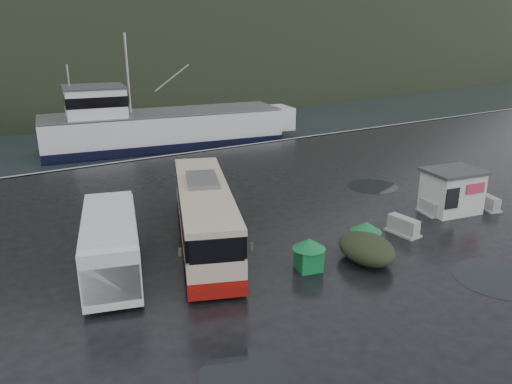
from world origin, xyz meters
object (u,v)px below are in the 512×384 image
white_van (114,275)px  jersey_barrier_b (402,234)px  dome_tent (366,261)px  jersey_barrier_a (429,214)px  ticket_kiosk (449,211)px  waste_bin_left (308,269)px  fishing_trawler (164,132)px  jersey_barrier_c (487,209)px  waste_bin_right (364,251)px  coach_bus (206,244)px

white_van → jersey_barrier_b: size_ratio=3.74×
dome_tent → jersey_barrier_a: size_ratio=2.01×
dome_tent → ticket_kiosk: size_ratio=0.98×
waste_bin_left → fishing_trawler: bearing=80.1°
ticket_kiosk → jersey_barrier_b: size_ratio=1.79×
ticket_kiosk → jersey_barrier_c: bearing=-11.8°
white_van → jersey_barrier_b: 14.12m
waste_bin_left → ticket_kiosk: size_ratio=0.46×
waste_bin_right → ticket_kiosk: ticket_kiosk is taller
jersey_barrier_b → fishing_trawler: bearing=91.9°
dome_tent → fishing_trawler: bearing=85.1°
white_van → jersey_barrier_a: bearing=9.3°
white_van → waste_bin_left: (7.34, -3.81, 0.00)m
coach_bus → jersey_barrier_b: coach_bus is taller
coach_bus → fishing_trawler: 27.41m
coach_bus → waste_bin_right: (6.01, -4.55, 0.00)m
white_van → jersey_barrier_b: white_van is taller
coach_bus → waste_bin_right: 7.54m
waste_bin_right → jersey_barrier_c: 9.98m
jersey_barrier_c → ticket_kiosk: bearing=159.0°
dome_tent → jersey_barrier_a: bearing=19.7°
coach_bus → ticket_kiosk: 14.09m
coach_bus → fishing_trawler: fishing_trawler is taller
white_van → waste_bin_right: (10.70, -3.68, 0.00)m
dome_tent → fishing_trawler: 31.65m
dome_tent → jersey_barrier_c: size_ratio=1.97×
white_van → waste_bin_left: white_van is taller
jersey_barrier_a → waste_bin_left: bearing=-169.0°
waste_bin_left → jersey_barrier_a: waste_bin_left is taller
jersey_barrier_a → fishing_trawler: size_ratio=0.06×
coach_bus → waste_bin_left: size_ratio=7.65×
fishing_trawler → waste_bin_left: bearing=-91.4°
coach_bus → waste_bin_left: 5.38m
waste_bin_right → jersey_barrier_b: bearing=9.9°
waste_bin_left → jersey_barrier_c: 13.34m
waste_bin_right → dome_tent: waste_bin_right is taller
ticket_kiosk → white_van: bearing=-177.8°
jersey_barrier_c → fishing_trawler: 31.20m
waste_bin_left → jersey_barrier_a: (9.84, 1.91, 0.00)m
dome_tent → jersey_barrier_a: (7.14, 2.56, 0.00)m
white_van → waste_bin_right: 11.32m
fishing_trawler → jersey_barrier_b: bearing=-79.5°
coach_bus → ticket_kiosk: size_ratio=3.49×
white_van → jersey_barrier_c: bearing=7.1°
waste_bin_right → ticket_kiosk: (7.74, 1.43, 0.00)m
coach_bus → dome_tent: coach_bus is taller
dome_tent → jersey_barrier_b: size_ratio=1.76×
fishing_trawler → dome_tent: bearing=-86.4°
waste_bin_left → jersey_barrier_b: waste_bin_left is taller
ticket_kiosk → dome_tent: bearing=-156.0°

